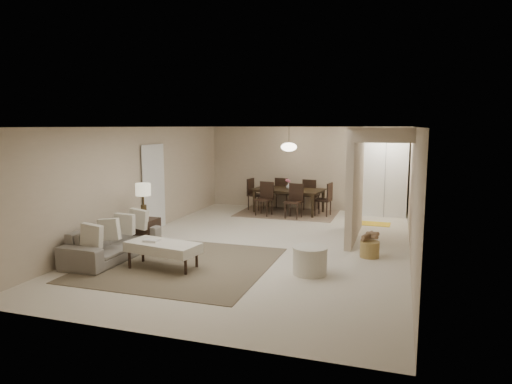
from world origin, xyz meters
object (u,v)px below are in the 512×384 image
(ottoman_bench, at_px, (163,248))
(side_table, at_px, (145,232))
(dining_table, at_px, (288,201))
(wicker_basket, at_px, (370,249))
(pantry_cabinet, at_px, (385,179))
(sofa, at_px, (113,242))
(round_pouf, at_px, (310,261))

(ottoman_bench, distance_m, side_table, 1.79)
(ottoman_bench, xyz_separation_m, dining_table, (0.87, 5.81, -0.03))
(side_table, distance_m, wicker_basket, 4.68)
(ottoman_bench, bearing_deg, pantry_cabinet, 69.88)
(sofa, distance_m, side_table, 1.04)
(sofa, height_order, round_pouf, sofa)
(sofa, distance_m, dining_table, 5.90)
(pantry_cabinet, distance_m, wicker_basket, 4.52)
(side_table, bearing_deg, ottoman_bench, -48.33)
(pantry_cabinet, bearing_deg, side_table, -133.95)
(pantry_cabinet, height_order, side_table, pantry_cabinet)
(pantry_cabinet, xyz_separation_m, round_pouf, (-1.01, -5.77, -0.81))
(sofa, bearing_deg, round_pouf, -86.19)
(round_pouf, height_order, dining_table, dining_table)
(sofa, relative_size, dining_table, 1.08)
(side_table, height_order, wicker_basket, side_table)
(side_table, xyz_separation_m, dining_table, (2.06, 4.48, 0.07))
(dining_table, bearing_deg, wicker_basket, -47.77)
(round_pouf, relative_size, wicker_basket, 1.64)
(round_pouf, xyz_separation_m, wicker_basket, (0.91, 1.34, -0.08))
(pantry_cabinet, bearing_deg, sofa, -128.82)
(pantry_cabinet, bearing_deg, round_pouf, -99.89)
(sofa, bearing_deg, pantry_cabinet, -37.88)
(round_pouf, distance_m, wicker_basket, 1.62)
(pantry_cabinet, xyz_separation_m, sofa, (-4.80, -5.96, -0.73))
(ottoman_bench, relative_size, side_table, 2.48)
(dining_table, bearing_deg, pantry_cabinet, 18.65)
(sofa, bearing_deg, wicker_basket, -70.98)
(round_pouf, xyz_separation_m, dining_table, (-1.68, 5.32, 0.12))
(ottoman_bench, relative_size, dining_table, 0.70)
(pantry_cabinet, bearing_deg, wicker_basket, -91.26)
(round_pouf, bearing_deg, ottoman_bench, -169.13)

